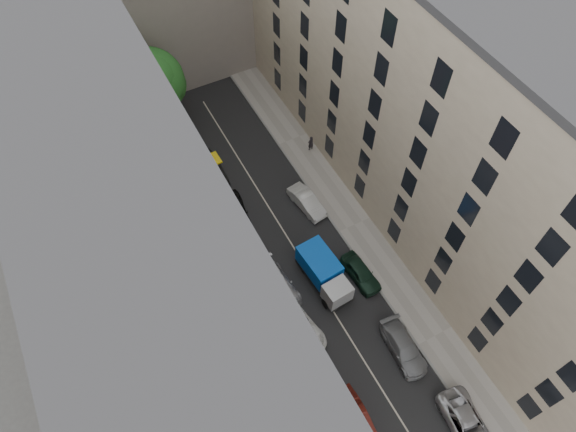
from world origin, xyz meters
TOP-DOWN VIEW (x-y plane):
  - ground at (0.00, 0.00)m, footprint 120.00×120.00m
  - road_surface at (0.00, 0.00)m, footprint 8.00×44.00m
  - sidewalk_left at (-5.50, 0.00)m, footprint 3.00×44.00m
  - sidewalk_right at (5.50, 0.00)m, footprint 3.00×44.00m
  - building_left at (-11.00, 0.00)m, footprint 8.00×44.00m
  - building_right at (11.00, 0.00)m, footprint 8.00×44.00m
  - tarp_truck at (0.60, -3.28)m, footprint 2.41×5.36m
  - car_left_1 at (-2.80, -13.40)m, footprint 1.62×4.50m
  - car_left_2 at (-3.16, -5.80)m, footprint 3.15×5.62m
  - car_left_3 at (-2.80, -2.20)m, footprint 2.34×4.96m
  - car_left_4 at (-2.80, 5.40)m, footprint 2.24×4.45m
  - car_left_5 at (-2.80, 10.67)m, footprint 1.65×4.37m
  - car_right_0 at (3.44, -17.00)m, footprint 2.83×5.12m
  - car_right_1 at (2.80, -10.80)m, footprint 2.21×4.67m
  - car_right_2 at (3.31, -4.32)m, footprint 1.82×4.03m
  - car_right_3 at (2.93, 3.60)m, footprint 1.97×4.20m
  - tree_mid at (-6.30, 4.83)m, footprint 4.91×4.57m
  - tree_far at (-4.71, 17.97)m, footprint 6.15×6.00m
  - lamp_post at (-5.72, -8.73)m, footprint 0.36×0.36m
  - pedestrian at (6.35, 9.09)m, footprint 0.64×0.47m

SIDE VIEW (x-z plane):
  - ground at x=0.00m, z-range 0.00..0.00m
  - road_surface at x=0.00m, z-range 0.00..0.02m
  - sidewalk_left at x=-5.50m, z-range 0.00..0.15m
  - sidewalk_right at x=5.50m, z-range 0.00..0.15m
  - car_right_1 at x=2.80m, z-range 0.00..1.32m
  - car_right_3 at x=2.93m, z-range 0.00..1.33m
  - car_right_2 at x=3.31m, z-range 0.00..1.34m
  - car_right_0 at x=3.44m, z-range 0.00..1.36m
  - car_left_3 at x=-2.80m, z-range 0.00..1.40m
  - car_left_5 at x=-2.80m, z-range 0.00..1.42m
  - car_left_4 at x=-2.80m, z-range 0.00..1.46m
  - car_left_1 at x=-2.80m, z-range 0.00..1.48m
  - car_left_2 at x=-3.16m, z-range 0.00..1.48m
  - pedestrian at x=6.35m, z-range 0.15..1.76m
  - tarp_truck at x=0.60m, z-range 0.12..2.54m
  - lamp_post at x=-5.72m, z-range 0.89..7.16m
  - tree_mid at x=-6.30m, z-range 1.34..8.81m
  - tree_far at x=-4.71m, z-range 1.27..9.79m
  - building_left at x=-11.00m, z-range 0.00..20.00m
  - building_right at x=11.00m, z-range 0.00..20.00m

